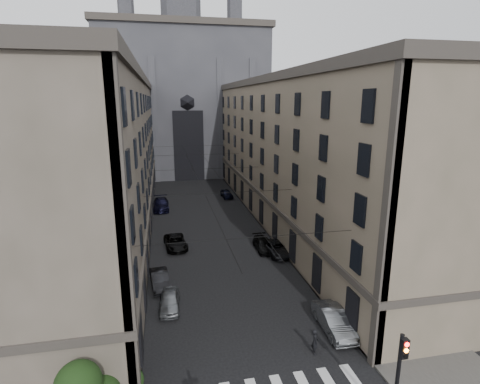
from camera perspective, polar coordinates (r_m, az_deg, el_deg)
sidewalk_left at (r=50.52m, az=-17.28°, el=-5.15°), size 7.00×80.00×0.15m
sidewalk_right at (r=52.57m, az=6.16°, el=-3.85°), size 7.00×80.00×0.15m
building_left at (r=48.83m, az=-21.49°, el=5.08°), size 13.60×60.60×18.85m
building_right at (r=51.54m, az=9.56°, el=6.25°), size 13.60×60.60×18.85m
gothic_tower at (r=86.78m, az=-8.58°, el=14.87°), size 35.00×23.00×58.00m
traffic_light_right at (r=21.39m, az=23.14°, el=-23.71°), size 0.34×0.50×5.20m
tram_wires at (r=48.34m, az=-5.45°, el=3.38°), size 14.00×60.00×0.43m
car_left_near at (r=30.98m, az=-10.64°, el=-16.01°), size 1.78×3.95×1.31m
car_left_midnear at (r=34.29m, az=-12.10°, el=-12.94°), size 1.91×4.30×1.37m
car_left_midfar at (r=42.34m, az=-9.77°, el=-7.55°), size 2.73×5.04×1.34m
car_left_far at (r=57.21m, az=-11.95°, el=-1.83°), size 2.36×5.70×1.65m
car_right_near at (r=28.74m, az=14.11°, el=-18.47°), size 1.79×4.81×1.57m
car_right_midnear at (r=40.29m, az=5.56°, el=-8.57°), size 2.73×4.92×1.30m
car_right_midfar at (r=41.30m, az=3.62°, el=-7.97°), size 1.81×4.42×1.28m
car_right_far at (r=62.90m, az=-2.04°, el=-0.26°), size 1.88×4.08×1.36m
pedestrian at (r=26.34m, az=11.32°, el=-21.43°), size 0.45×0.65×1.71m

